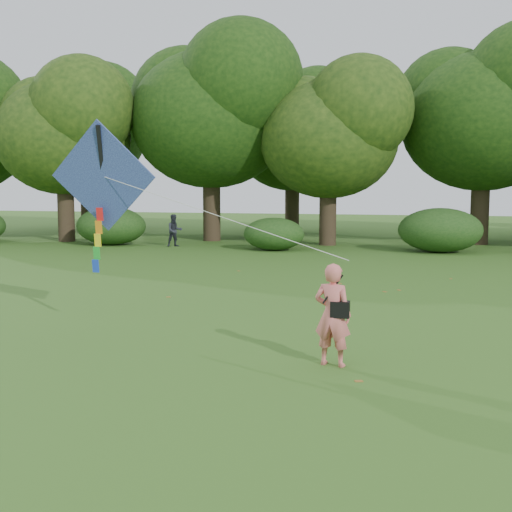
# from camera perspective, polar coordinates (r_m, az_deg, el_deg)

# --- Properties ---
(ground) EXTENTS (100.00, 100.00, 0.00)m
(ground) POSITION_cam_1_polar(r_m,az_deg,el_deg) (10.65, 4.49, -9.43)
(ground) COLOR #265114
(ground) RESTS_ON ground
(man_kite_flyer) EXTENTS (0.68, 0.52, 1.66)m
(man_kite_flyer) POSITION_cam_1_polar(r_m,az_deg,el_deg) (10.35, 6.83, -5.21)
(man_kite_flyer) COLOR #E16D6A
(man_kite_flyer) RESTS_ON ground
(bystander_left) EXTENTS (0.91, 0.88, 1.49)m
(bystander_left) POSITION_cam_1_polar(r_m,az_deg,el_deg) (29.70, -7.26, 2.26)
(bystander_left) COLOR #252832
(bystander_left) RESTS_ON ground
(crossbody_bag) EXTENTS (0.43, 0.20, 0.68)m
(crossbody_bag) POSITION_cam_1_polar(r_m,az_deg,el_deg) (10.28, 7.47, -4.67)
(crossbody_bag) COLOR black
(crossbody_bag) RESTS_ON ground
(flying_kite) EXTENTS (6.08, 2.02, 3.00)m
(flying_kite) POSITION_cam_1_polar(r_m,az_deg,el_deg) (13.02, -13.41, 6.67)
(flying_kite) COLOR #23449B
(flying_kite) RESTS_ON ground
(tree_line) EXTENTS (54.70, 15.30, 9.48)m
(tree_line) POSITION_cam_1_polar(r_m,az_deg,el_deg) (33.12, 13.52, 10.99)
(tree_line) COLOR #3A2D1E
(tree_line) RESTS_ON ground
(shrub_band) EXTENTS (39.15, 3.22, 1.88)m
(shrub_band) POSITION_cam_1_polar(r_m,az_deg,el_deg) (27.90, 8.42, 2.20)
(shrub_band) COLOR #264919
(shrub_band) RESTS_ON ground
(fallen_leaves) EXTENTS (10.82, 14.11, 0.01)m
(fallen_leaves) POSITION_cam_1_polar(r_m,az_deg,el_deg) (14.60, 4.13, -5.03)
(fallen_leaves) COLOR olive
(fallen_leaves) RESTS_ON ground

